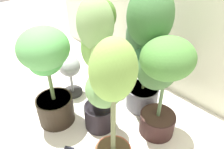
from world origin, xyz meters
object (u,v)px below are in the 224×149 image
potted_plant_front_right (111,110)px  floor_fan (70,69)px  potted_plant_center (97,63)px  potted_plant_back_center (147,42)px  potted_plant_back_left (104,45)px  potted_plant_back_right (162,77)px  potted_plant_front_left (48,70)px

potted_plant_front_right → floor_fan: (-0.80, 0.26, -0.25)m
potted_plant_center → potted_plant_back_center: 0.41m
potted_plant_back_left → potted_plant_center: bearing=-46.0°
potted_plant_back_right → potted_plant_back_left: bearing=173.1°
potted_plant_center → potted_plant_back_right: 0.42m
potted_plant_back_center → potted_plant_front_right: potted_plant_back_center is taller
potted_plant_front_left → potted_plant_back_right: size_ratio=1.02×
potted_plant_back_left → potted_plant_front_right: bearing=-38.9°
potted_plant_back_right → potted_plant_front_right: bearing=-87.7°
potted_plant_back_center → potted_plant_back_right: potted_plant_back_center is taller
potted_plant_front_left → potted_plant_center: potted_plant_center is taller
potted_plant_back_left → floor_fan: potted_plant_back_left is taller
potted_plant_back_center → potted_plant_front_right: 0.65m
potted_plant_back_center → floor_fan: bearing=-148.9°
floor_fan → potted_plant_back_center: bearing=-63.1°
potted_plant_back_center → potted_plant_front_left: bearing=-121.0°
potted_plant_front_left → potted_plant_front_right: (0.62, 0.02, 0.05)m
potted_plant_back_left → potted_plant_back_center: potted_plant_back_center is taller
potted_plant_front_left → potted_plant_back_center: potted_plant_back_center is taller
potted_plant_back_right → potted_plant_back_center: bearing=152.9°
potted_plant_front_left → floor_fan: bearing=123.4°
potted_plant_back_center → potted_plant_back_right: bearing=-27.1°
potted_plant_front_left → potted_plant_front_right: size_ratio=0.85×
potted_plant_back_left → potted_plant_back_center: 0.45m
potted_plant_center → floor_fan: size_ratio=2.52×
potted_plant_front_left → potted_plant_back_left: potted_plant_back_left is taller
potted_plant_back_right → floor_fan: size_ratio=1.96×
potted_plant_back_left → potted_plant_back_right: bearing=-6.9°
potted_plant_back_center → potted_plant_center: bearing=-100.6°
potted_plant_center → potted_plant_front_right: size_ratio=1.07×
potted_plant_center → potted_plant_back_center: potted_plant_back_center is taller
potted_plant_back_left → potted_plant_back_right: 0.66m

